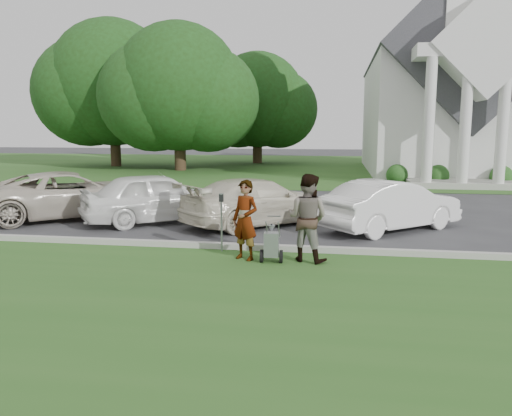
% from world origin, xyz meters
% --- Properties ---
extents(ground, '(120.00, 120.00, 0.00)m').
position_xyz_m(ground, '(0.00, 0.00, 0.00)').
color(ground, '#333335').
rests_on(ground, ground).
extents(grass_strip, '(80.00, 7.00, 0.01)m').
position_xyz_m(grass_strip, '(0.00, -3.00, 0.01)').
color(grass_strip, '#2A571E').
rests_on(grass_strip, ground).
extents(church_lawn, '(80.00, 30.00, 0.01)m').
position_xyz_m(church_lawn, '(0.00, 27.00, 0.01)').
color(church_lawn, '#2A571E').
rests_on(church_lawn, ground).
extents(curb, '(80.00, 0.18, 0.15)m').
position_xyz_m(curb, '(0.00, 0.55, 0.07)').
color(curb, '#9E9E93').
rests_on(curb, ground).
extents(church, '(9.19, 19.00, 24.10)m').
position_xyz_m(church, '(9.00, 23.11, 5.94)').
color(church, white).
rests_on(church, ground).
extents(tree_left, '(10.63, 8.40, 9.71)m').
position_xyz_m(tree_left, '(-8.01, 21.99, 5.11)').
color(tree_left, '#332316').
rests_on(tree_left, ground).
extents(tree_far, '(11.64, 9.20, 10.73)m').
position_xyz_m(tree_far, '(-14.01, 24.99, 5.69)').
color(tree_far, '#332316').
rests_on(tree_far, ground).
extents(tree_back, '(9.61, 7.60, 8.89)m').
position_xyz_m(tree_back, '(-4.01, 29.99, 4.73)').
color(tree_back, '#332316').
rests_on(tree_back, ground).
extents(striping_cart, '(0.49, 0.95, 0.87)m').
position_xyz_m(striping_cart, '(1.16, -0.44, 0.37)').
color(striping_cart, black).
rests_on(striping_cart, ground).
extents(person_left, '(0.74, 0.65, 1.70)m').
position_xyz_m(person_left, '(0.58, -0.30, 0.85)').
color(person_left, '#999999').
rests_on(person_left, ground).
extents(person_right, '(1.08, 0.97, 1.84)m').
position_xyz_m(person_right, '(1.88, -0.20, 0.92)').
color(person_right, '#999999').
rests_on(person_right, ground).
extents(parking_meter_near, '(0.10, 0.09, 1.34)m').
position_xyz_m(parking_meter_near, '(-0.08, 0.31, 0.85)').
color(parking_meter_near, gray).
rests_on(parking_meter_near, ground).
extents(car_a, '(5.58, 5.20, 1.46)m').
position_xyz_m(car_a, '(-5.80, 3.95, 0.73)').
color(car_a, beige).
rests_on(car_a, ground).
extents(car_b, '(4.61, 4.08, 1.51)m').
position_xyz_m(car_b, '(-2.80, 3.59, 0.75)').
color(car_b, white).
rests_on(car_b, ground).
extents(car_c, '(4.62, 4.68, 1.36)m').
position_xyz_m(car_c, '(0.20, 3.68, 0.68)').
color(car_c, beige).
rests_on(car_c, ground).
extents(car_d, '(4.14, 3.89, 1.39)m').
position_xyz_m(car_d, '(3.96, 3.48, 0.69)').
color(car_d, white).
rests_on(car_d, ground).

